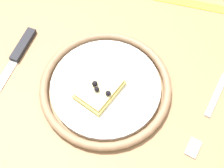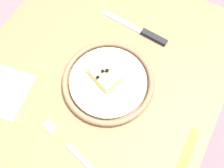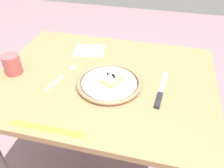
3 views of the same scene
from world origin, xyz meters
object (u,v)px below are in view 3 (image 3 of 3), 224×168
(dining_table, at_px, (104,98))
(knife, at_px, (160,95))
(plate, at_px, (109,83))
(napkin, at_px, (89,51))
(fork, at_px, (62,77))
(pizza_slice_near, at_px, (112,78))
(measuring_tape, at_px, (48,129))
(cup, at_px, (12,64))

(dining_table, distance_m, knife, 0.29)
(plate, xyz_separation_m, napkin, (-0.17, 0.25, -0.01))
(dining_table, height_order, napkin, napkin)
(fork, bearing_deg, pizza_slice_near, 3.83)
(dining_table, xyz_separation_m, measuring_tape, (-0.10, -0.33, 0.12))
(fork, bearing_deg, plate, -0.15)
(fork, bearing_deg, dining_table, 13.99)
(fork, height_order, cup, cup)
(dining_table, relative_size, measuring_tape, 3.62)
(napkin, bearing_deg, dining_table, -57.11)
(plate, distance_m, cup, 0.43)
(fork, bearing_deg, knife, -2.99)
(plate, distance_m, napkin, 0.30)
(measuring_tape, distance_m, napkin, 0.53)
(plate, height_order, napkin, plate)
(plate, height_order, measuring_tape, plate)
(knife, distance_m, napkin, 0.47)
(plate, relative_size, measuring_tape, 1.04)
(pizza_slice_near, relative_size, knife, 0.46)
(pizza_slice_near, height_order, napkin, pizza_slice_near)
(dining_table, height_order, knife, knife)
(pizza_slice_near, relative_size, fork, 0.56)
(plate, height_order, knife, plate)
(fork, bearing_deg, napkin, 79.93)
(knife, xyz_separation_m, fork, (-0.42, 0.02, -0.00))
(measuring_tape, bearing_deg, napkin, 92.69)
(plate, height_order, fork, plate)
(dining_table, height_order, pizza_slice_near, pizza_slice_near)
(plate, distance_m, measuring_tape, 0.31)
(plate, xyz_separation_m, measuring_tape, (-0.14, -0.28, -0.01))
(pizza_slice_near, distance_m, cup, 0.44)
(knife, bearing_deg, dining_table, 165.20)
(napkin, bearing_deg, measuring_tape, -86.68)
(dining_table, relative_size, fork, 4.78)
(fork, xyz_separation_m, cup, (-0.22, -0.02, 0.04))
(pizza_slice_near, xyz_separation_m, cup, (-0.44, -0.03, 0.02))
(plate, xyz_separation_m, pizza_slice_near, (0.01, 0.02, 0.01))
(pizza_slice_near, bearing_deg, fork, -176.17)
(plate, xyz_separation_m, fork, (-0.21, 0.00, -0.01))
(knife, relative_size, napkin, 1.62)
(measuring_tape, height_order, napkin, napkin)
(knife, bearing_deg, plate, 174.15)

